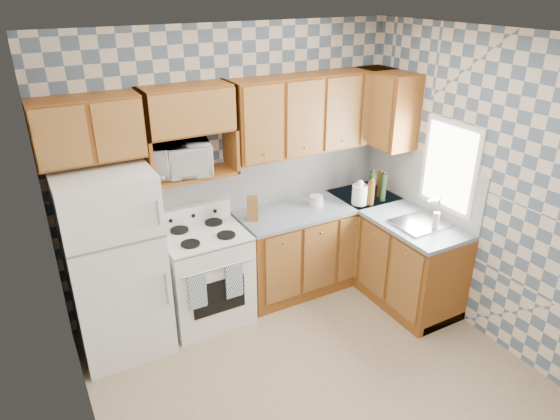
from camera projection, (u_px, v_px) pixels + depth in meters
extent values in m
plane|color=#7F6D51|center=(318.00, 381.00, 4.14)|extent=(3.40, 3.40, 0.00)
cube|color=slate|center=(233.00, 170.00, 4.84)|extent=(3.40, 0.02, 2.70)
cube|color=slate|center=(488.00, 193.00, 4.32)|extent=(0.02, 3.20, 2.70)
cube|color=white|center=(270.00, 177.00, 5.08)|extent=(2.60, 0.02, 0.56)
cube|color=white|center=(420.00, 180.00, 5.01)|extent=(0.02, 1.60, 0.56)
cube|color=white|center=(115.00, 264.00, 4.22)|extent=(0.75, 0.70, 1.68)
cube|color=white|center=(206.00, 277.00, 4.76)|extent=(0.76, 0.65, 0.90)
cube|color=silver|center=(203.00, 235.00, 4.57)|extent=(0.76, 0.65, 0.02)
cube|color=white|center=(192.00, 214.00, 4.75)|extent=(0.76, 0.08, 0.17)
cube|color=navy|center=(197.00, 291.00, 4.35)|extent=(0.16, 0.02, 0.34)
cube|color=navy|center=(234.00, 280.00, 4.50)|extent=(0.16, 0.02, 0.34)
cube|color=brown|center=(318.00, 245.00, 5.35)|extent=(1.75, 0.60, 0.88)
cube|color=brown|center=(391.00, 252.00, 5.21)|extent=(0.60, 1.60, 0.88)
cube|color=slate|center=(320.00, 206.00, 5.15)|extent=(1.77, 0.63, 0.04)
cube|color=slate|center=(395.00, 213.00, 5.01)|extent=(0.63, 1.60, 0.04)
cube|color=brown|center=(315.00, 112.00, 4.87)|extent=(1.75, 0.33, 0.74)
cube|color=brown|center=(87.00, 129.00, 3.89)|extent=(0.82, 0.33, 0.50)
cube|color=brown|center=(385.00, 108.00, 5.03)|extent=(0.33, 0.70, 0.74)
cube|color=brown|center=(192.00, 175.00, 4.47)|extent=(0.80, 0.33, 0.03)
imported|color=white|center=(181.00, 159.00, 4.39)|extent=(0.57, 0.45, 0.28)
cube|color=#B7B7BC|center=(420.00, 224.00, 4.72)|extent=(0.48, 0.40, 0.03)
cube|color=white|center=(449.00, 167.00, 4.63)|extent=(0.02, 0.66, 0.86)
cylinder|color=black|center=(372.00, 186.00, 5.18)|extent=(0.07, 0.07, 0.32)
cylinder|color=black|center=(383.00, 187.00, 5.18)|extent=(0.07, 0.07, 0.30)
cylinder|color=#56360F|center=(380.00, 184.00, 5.28)|extent=(0.07, 0.07, 0.28)
cylinder|color=#56360F|center=(371.00, 193.00, 5.09)|extent=(0.07, 0.07, 0.25)
cube|color=brown|center=(252.00, 209.00, 4.77)|extent=(0.14, 0.14, 0.23)
cylinder|color=white|center=(360.00, 195.00, 5.12)|extent=(0.16, 0.16, 0.20)
cylinder|color=beige|center=(436.00, 221.00, 4.60)|extent=(0.06, 0.06, 0.17)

